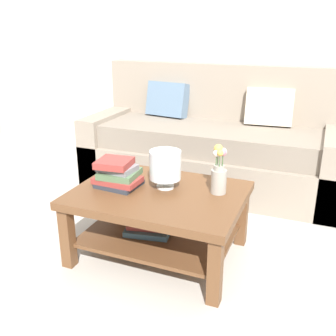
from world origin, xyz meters
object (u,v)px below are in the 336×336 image
object	(u,v)px
couch	(213,145)
coffee_table	(158,209)
book_stack_main	(118,174)
glass_hurricane_vase	(165,166)
flower_pitcher	(219,173)

from	to	relation	value
couch	coffee_table	bearing A→B (deg)	-88.83
couch	book_stack_main	world-z (taller)	couch
coffee_table	book_stack_main	bearing A→B (deg)	-176.16
book_stack_main	glass_hurricane_vase	world-z (taller)	glass_hurricane_vase
couch	coffee_table	distance (m)	1.31
couch	glass_hurricane_vase	size ratio (longest dim) A/B	9.49
book_stack_main	glass_hurricane_vase	size ratio (longest dim) A/B	1.20
coffee_table	flower_pitcher	bearing A→B (deg)	19.03
flower_pitcher	couch	bearing A→B (deg)	107.22
glass_hurricane_vase	flower_pitcher	bearing A→B (deg)	8.37
flower_pitcher	book_stack_main	bearing A→B (deg)	-167.41
coffee_table	glass_hurricane_vase	xyz separation A→B (m)	(0.02, 0.07, 0.27)
couch	coffee_table	size ratio (longest dim) A/B	2.21
glass_hurricane_vase	flower_pitcher	size ratio (longest dim) A/B	0.79
coffee_table	book_stack_main	size ratio (longest dim) A/B	3.58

